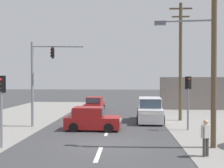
{
  "coord_description": "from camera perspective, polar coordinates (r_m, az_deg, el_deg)",
  "views": [
    {
      "loc": [
        1.31,
        -13.66,
        3.4
      ],
      "look_at": [
        0.26,
        4.0,
        3.05
      ],
      "focal_mm": 42.0,
      "sensor_mm": 36.0,
      "label": 1
    }
  ],
  "objects": [
    {
      "name": "ground_plane",
      "position": [
        14.14,
        -2.05,
        -12.8
      ],
      "size": [
        140.0,
        140.0,
        0.0
      ],
      "primitive_type": "plane",
      "color": "#3A3A3D"
    },
    {
      "name": "lane_dash_near",
      "position": [
        12.21,
        -2.97,
        -15.02
      ],
      "size": [
        0.2,
        2.4,
        0.01
      ],
      "primitive_type": "cube",
      "color": "silver",
      "rests_on": "ground"
    },
    {
      "name": "lane_dash_mid",
      "position": [
        17.05,
        -1.08,
        -10.37
      ],
      "size": [
        0.2,
        2.4,
        0.01
      ],
      "primitive_type": "cube",
      "color": "silver",
      "rests_on": "ground"
    },
    {
      "name": "lane_dash_far",
      "position": [
        21.96,
        -0.05,
        -7.78
      ],
      "size": [
        0.2,
        2.4,
        0.01
      ],
      "primitive_type": "cube",
      "color": "silver",
      "rests_on": "ground"
    },
    {
      "name": "utility_pole_foreground_right",
      "position": [
        13.76,
        20.7,
        6.48
      ],
      "size": [
        3.78,
        0.46,
        8.7
      ],
      "color": "brown",
      "rests_on": "ground"
    },
    {
      "name": "utility_pole_midground_right",
      "position": [
        22.05,
        14.68,
        5.27
      ],
      "size": [
        1.8,
        0.26,
        9.54
      ],
      "color": "brown",
      "rests_on": "ground"
    },
    {
      "name": "traffic_signal_mast",
      "position": [
        19.23,
        -15.41,
        2.37
      ],
      "size": [
        3.67,
        0.55,
        6.0
      ],
      "color": "slate",
      "rests_on": "ground"
    },
    {
      "name": "pedestal_signal_right_kerb",
      "position": [
        17.94,
        16.25,
        -2.07
      ],
      "size": [
        0.44,
        0.31,
        3.56
      ],
      "color": "slate",
      "rests_on": "ground"
    },
    {
      "name": "pedestal_signal_left_kerb",
      "position": [
        13.92,
        -22.98,
        -3.02
      ],
      "size": [
        0.44,
        0.3,
        3.56
      ],
      "color": "slate",
      "rests_on": "ground"
    },
    {
      "name": "shopfront_wall_far",
      "position": [
        31.25,
        21.48,
        -1.9
      ],
      "size": [
        12.0,
        1.0,
        3.6
      ],
      "primitive_type": "cube",
      "color": "gray",
      "rests_on": "ground"
    },
    {
      "name": "hatchback_kerbside_parked",
      "position": [
        17.61,
        -4.43,
        -7.69
      ],
      "size": [
        3.67,
        1.85,
        1.53
      ],
      "color": "maroon",
      "rests_on": "ground"
    },
    {
      "name": "suv_receding_far",
      "position": [
        21.23,
        8.28,
        -5.7
      ],
      "size": [
        2.25,
        4.63,
        1.9
      ],
      "color": "silver",
      "rests_on": "ground"
    },
    {
      "name": "hatchback_oncoming_near",
      "position": [
        27.43,
        -3.75,
        -4.53
      ],
      "size": [
        1.87,
        3.69,
        1.53
      ],
      "color": "maroon",
      "rests_on": "ground"
    },
    {
      "name": "pedestrian_at_kerb",
      "position": [
        12.29,
        19.74,
        -10.55
      ],
      "size": [
        0.49,
        0.38,
        1.63
      ],
      "color": "#47423D",
      "rests_on": "ground"
    }
  ]
}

